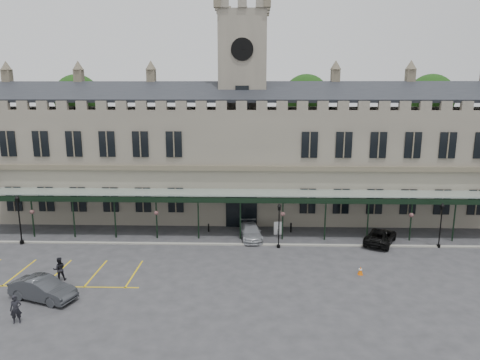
{
  "coord_description": "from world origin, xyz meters",
  "views": [
    {
      "loc": [
        1.1,
        -31.65,
        13.9
      ],
      "look_at": [
        0.0,
        6.0,
        6.0
      ],
      "focal_mm": 32.0,
      "sensor_mm": 36.0,
      "label": 1
    }
  ],
  "objects_px": {
    "lamp_post_right": "(441,221)",
    "car_left_b": "(43,289)",
    "person_b": "(59,269)",
    "lamp_post_mid": "(279,222)",
    "sign_board": "(278,228)",
    "clock_tower": "(243,98)",
    "lamp_post_left": "(19,215)",
    "person_a": "(16,309)",
    "traffic_cone": "(360,271)",
    "car_van": "(380,236)",
    "station_building": "(243,158)",
    "car_taxi": "(251,232)"
  },
  "relations": [
    {
      "from": "lamp_post_left",
      "to": "person_a",
      "type": "distance_m",
      "value": 15.31
    },
    {
      "from": "traffic_cone",
      "to": "lamp_post_right",
      "type": "bearing_deg",
      "value": 35.49
    },
    {
      "from": "sign_board",
      "to": "car_van",
      "type": "xyz_separation_m",
      "value": [
        9.36,
        -2.22,
        0.03
      ]
    },
    {
      "from": "car_left_b",
      "to": "person_b",
      "type": "xyz_separation_m",
      "value": [
        -0.19,
        2.96,
        0.13
      ]
    },
    {
      "from": "station_building",
      "to": "person_b",
      "type": "bearing_deg",
      "value": -125.9
    },
    {
      "from": "traffic_cone",
      "to": "car_van",
      "type": "bearing_deg",
      "value": 63.17
    },
    {
      "from": "traffic_cone",
      "to": "person_a",
      "type": "height_order",
      "value": "person_a"
    },
    {
      "from": "clock_tower",
      "to": "person_b",
      "type": "distance_m",
      "value": 25.68
    },
    {
      "from": "lamp_post_left",
      "to": "car_van",
      "type": "relative_size",
      "value": 0.97
    },
    {
      "from": "car_left_b",
      "to": "car_taxi",
      "type": "height_order",
      "value": "car_left_b"
    },
    {
      "from": "lamp_post_right",
      "to": "car_left_b",
      "type": "relative_size",
      "value": 0.89
    },
    {
      "from": "lamp_post_mid",
      "to": "person_b",
      "type": "height_order",
      "value": "lamp_post_mid"
    },
    {
      "from": "station_building",
      "to": "sign_board",
      "type": "height_order",
      "value": "station_building"
    },
    {
      "from": "car_van",
      "to": "person_a",
      "type": "relative_size",
      "value": 2.7
    },
    {
      "from": "lamp_post_mid",
      "to": "sign_board",
      "type": "distance_m",
      "value": 4.02
    },
    {
      "from": "clock_tower",
      "to": "sign_board",
      "type": "distance_m",
      "value": 14.98
    },
    {
      "from": "clock_tower",
      "to": "sign_board",
      "type": "relative_size",
      "value": 18.85
    },
    {
      "from": "clock_tower",
      "to": "lamp_post_mid",
      "type": "height_order",
      "value": "clock_tower"
    },
    {
      "from": "station_building",
      "to": "car_taxi",
      "type": "distance_m",
      "value": 10.42
    },
    {
      "from": "clock_tower",
      "to": "car_taxi",
      "type": "relative_size",
      "value": 5.36
    },
    {
      "from": "clock_tower",
      "to": "traffic_cone",
      "type": "distance_m",
      "value": 23.03
    },
    {
      "from": "sign_board",
      "to": "traffic_cone",
      "type": "bearing_deg",
      "value": -60.74
    },
    {
      "from": "lamp_post_right",
      "to": "lamp_post_left",
      "type": "bearing_deg",
      "value": -179.68
    },
    {
      "from": "lamp_post_right",
      "to": "person_a",
      "type": "xyz_separation_m",
      "value": [
        -31.18,
        -13.72,
        -1.57
      ]
    },
    {
      "from": "car_left_b",
      "to": "sign_board",
      "type": "bearing_deg",
      "value": -31.64
    },
    {
      "from": "station_building",
      "to": "person_b",
      "type": "relative_size",
      "value": 33.17
    },
    {
      "from": "lamp_post_left",
      "to": "person_b",
      "type": "distance_m",
      "value": 10.42
    },
    {
      "from": "car_left_b",
      "to": "car_van",
      "type": "bearing_deg",
      "value": -47.29
    },
    {
      "from": "lamp_post_left",
      "to": "lamp_post_mid",
      "type": "height_order",
      "value": "lamp_post_left"
    },
    {
      "from": "traffic_cone",
      "to": "person_b",
      "type": "relative_size",
      "value": 0.36
    },
    {
      "from": "person_b",
      "to": "lamp_post_mid",
      "type": "bearing_deg",
      "value": 175.76
    },
    {
      "from": "lamp_post_right",
      "to": "station_building",
      "type": "bearing_deg",
      "value": 149.72
    },
    {
      "from": "car_left_b",
      "to": "person_a",
      "type": "bearing_deg",
      "value": -164.75
    },
    {
      "from": "clock_tower",
      "to": "lamp_post_mid",
      "type": "xyz_separation_m",
      "value": [
        3.51,
        -11.05,
        -10.66
      ]
    },
    {
      "from": "lamp_post_left",
      "to": "person_a",
      "type": "relative_size",
      "value": 2.6
    },
    {
      "from": "sign_board",
      "to": "person_a",
      "type": "xyz_separation_m",
      "value": [
        -16.84,
        -16.85,
        0.26
      ]
    },
    {
      "from": "lamp_post_mid",
      "to": "car_taxi",
      "type": "distance_m",
      "value": 3.88
    },
    {
      "from": "clock_tower",
      "to": "car_left_b",
      "type": "height_order",
      "value": "clock_tower"
    },
    {
      "from": "car_van",
      "to": "lamp_post_mid",
      "type": "bearing_deg",
      "value": 36.46
    },
    {
      "from": "car_van",
      "to": "person_b",
      "type": "distance_m",
      "value": 27.6
    },
    {
      "from": "lamp_post_right",
      "to": "traffic_cone",
      "type": "xyz_separation_m",
      "value": [
        -8.51,
        -6.06,
        -2.15
      ]
    },
    {
      "from": "traffic_cone",
      "to": "station_building",
      "type": "bearing_deg",
      "value": 119.77
    },
    {
      "from": "clock_tower",
      "to": "lamp_post_mid",
      "type": "relative_size",
      "value": 5.99
    },
    {
      "from": "car_van",
      "to": "traffic_cone",
      "type": "bearing_deg",
      "value": 91.4
    },
    {
      "from": "sign_board",
      "to": "person_b",
      "type": "height_order",
      "value": "person_b"
    },
    {
      "from": "car_taxi",
      "to": "lamp_post_mid",
      "type": "bearing_deg",
      "value": -51.02
    },
    {
      "from": "car_taxi",
      "to": "sign_board",
      "type": "bearing_deg",
      "value": 17.16
    },
    {
      "from": "clock_tower",
      "to": "car_taxi",
      "type": "distance_m",
      "value": 15.2
    },
    {
      "from": "car_van",
      "to": "sign_board",
      "type": "bearing_deg",
      "value": 14.92
    },
    {
      "from": "clock_tower",
      "to": "lamp_post_left",
      "type": "relative_size",
      "value": 5.3
    }
  ]
}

